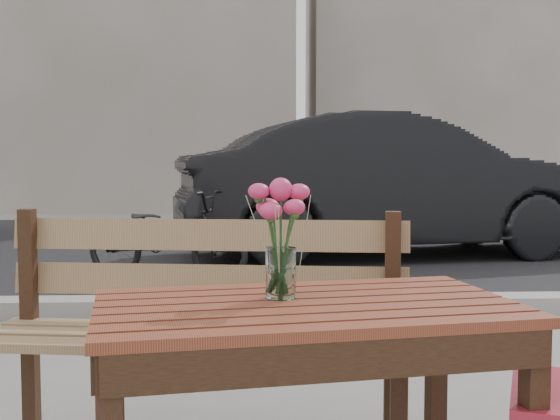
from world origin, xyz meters
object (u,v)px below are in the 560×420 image
at_px(main_table, 306,343).
at_px(parked_car, 390,186).
at_px(main_vase, 281,224).
at_px(bicycle, 166,235).

height_order(main_table, parked_car, parked_car).
xyz_separation_m(main_table, parked_car, (1.42, 5.96, 0.21)).
distance_m(main_table, main_vase, 0.33).
bearing_deg(parked_car, main_vase, 155.86).
bearing_deg(main_table, parked_car, 66.63).
bearing_deg(main_table, main_vase, 128.31).
height_order(main_table, bicycle, bicycle).
xyz_separation_m(main_vase, parked_car, (1.49, 5.91, -0.11)).
height_order(main_vase, bicycle, main_vase).
distance_m(main_vase, bicycle, 4.44).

